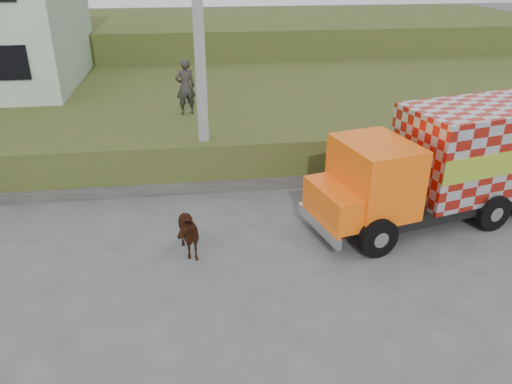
{
  "coord_description": "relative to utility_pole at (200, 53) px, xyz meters",
  "views": [
    {
      "loc": [
        -1.34,
        -9.7,
        6.65
      ],
      "look_at": [
        0.13,
        1.22,
        1.3
      ],
      "focal_mm": 35.0,
      "sensor_mm": 36.0,
      "label": 1
    }
  ],
  "objects": [
    {
      "name": "ground",
      "position": [
        1.0,
        -4.6,
        -4.08
      ],
      "size": [
        120.0,
        120.0,
        0.0
      ],
      "primitive_type": "plane",
      "color": "#474749",
      "rests_on": "ground"
    },
    {
      "name": "embankment",
      "position": [
        1.0,
        5.4,
        -3.33
      ],
      "size": [
        40.0,
        12.0,
        1.5
      ],
      "primitive_type": "cube",
      "color": "#32501A",
      "rests_on": "ground"
    },
    {
      "name": "embankment_far",
      "position": [
        1.0,
        17.4,
        -2.58
      ],
      "size": [
        40.0,
        12.0,
        3.0
      ],
      "primitive_type": "cube",
      "color": "#32501A",
      "rests_on": "ground"
    },
    {
      "name": "retaining_strip",
      "position": [
        -1.0,
        -0.4,
        -3.88
      ],
      "size": [
        16.0,
        0.5,
        0.4
      ],
      "primitive_type": "cube",
      "color": "#595651",
      "rests_on": "ground"
    },
    {
      "name": "utility_pole",
      "position": [
        0.0,
        0.0,
        0.0
      ],
      "size": [
        1.2,
        0.3,
        8.0
      ],
      "color": "gray",
      "rests_on": "ground"
    },
    {
      "name": "cargo_truck",
      "position": [
        6.35,
        -2.91,
        -2.5
      ],
      "size": [
        7.18,
        3.71,
        3.06
      ],
      "rotation": [
        0.0,
        0.0,
        0.24
      ],
      "color": "black",
      "rests_on": "ground"
    },
    {
      "name": "cow",
      "position": [
        -0.68,
        -3.85,
        -3.49
      ],
      "size": [
        0.99,
        1.51,
        1.18
      ],
      "primitive_type": "imported",
      "rotation": [
        0.0,
        0.0,
        0.28
      ],
      "color": "#32140C",
      "rests_on": "ground"
    },
    {
      "name": "pedestrian",
      "position": [
        -0.48,
        2.76,
        -1.62
      ],
      "size": [
        0.79,
        0.62,
        1.9
      ],
      "primitive_type": "imported",
      "rotation": [
        0.0,
        0.0,
        3.4
      ],
      "color": "#2E2B28",
      "rests_on": "embankment"
    }
  ]
}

